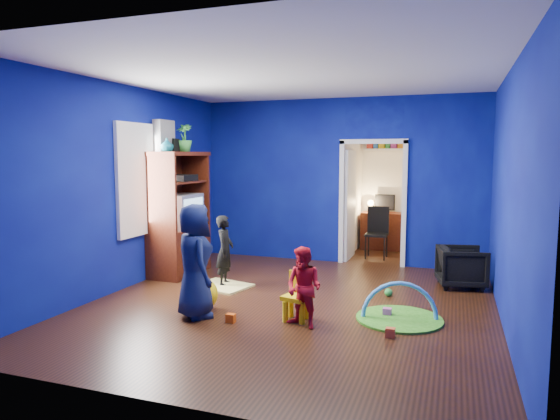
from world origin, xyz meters
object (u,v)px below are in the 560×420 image
(study_desk, at_px, (383,231))
(folding_chair, at_px, (376,234))
(child_black, at_px, (225,251))
(kid_chair, at_px, (296,299))
(child_navy, at_px, (195,261))
(play_mat, at_px, (399,319))
(tv_armoire, at_px, (179,213))
(crt_tv, at_px, (181,211))
(toddler_red, at_px, (304,288))
(hopper_ball, at_px, (202,294))
(vase, at_px, (167,145))
(armchair, at_px, (462,267))

(study_desk, relative_size, folding_chair, 0.96)
(child_black, relative_size, folding_chair, 1.13)
(kid_chair, relative_size, study_desk, 0.57)
(child_navy, height_order, play_mat, child_navy)
(tv_armoire, height_order, crt_tv, tv_armoire)
(play_mat, bearing_deg, child_navy, -163.66)
(toddler_red, bearing_deg, play_mat, 49.93)
(toddler_red, xyz_separation_m, tv_armoire, (-2.62, 1.77, 0.53))
(hopper_ball, relative_size, play_mat, 0.40)
(child_navy, relative_size, kid_chair, 2.69)
(child_navy, distance_m, tv_armoire, 2.27)
(vase, distance_m, play_mat, 4.23)
(toddler_red, height_order, crt_tv, crt_tv)
(child_black, xyz_separation_m, toddler_red, (1.61, -1.34, -0.07))
(crt_tv, relative_size, folding_chair, 0.76)
(vase, bearing_deg, tv_armoire, 90.00)
(tv_armoire, bearing_deg, folding_chair, 38.98)
(tv_armoire, xyz_separation_m, hopper_ball, (1.25, -1.58, -0.78))
(kid_chair, xyz_separation_m, study_desk, (0.34, 4.80, 0.12))
(vase, height_order, tv_armoire, vase)
(folding_chair, bearing_deg, play_mat, -77.15)
(armchair, distance_m, kid_chair, 2.85)
(armchair, bearing_deg, crt_tv, 87.12)
(hopper_ball, xyz_separation_m, folding_chair, (1.56, 3.86, 0.26))
(study_desk, distance_m, folding_chair, 0.96)
(hopper_ball, xyz_separation_m, study_desk, (1.56, 4.82, 0.18))
(child_black, bearing_deg, tv_armoire, 56.19)
(toddler_red, relative_size, folding_chair, 0.98)
(child_black, distance_m, play_mat, 2.74)
(folding_chair, bearing_deg, child_navy, -110.18)
(toddler_red, xyz_separation_m, study_desk, (0.19, 5.00, -0.08))
(child_navy, xyz_separation_m, tv_armoire, (-1.30, 1.83, 0.31))
(armchair, distance_m, hopper_ball, 3.76)
(tv_armoire, bearing_deg, hopper_ball, -51.66)
(tv_armoire, height_order, play_mat, tv_armoire)
(toddler_red, distance_m, vase, 3.41)
(tv_armoire, xyz_separation_m, crt_tv, (0.04, 0.00, 0.04))
(kid_chair, relative_size, folding_chair, 0.54)
(toddler_red, distance_m, crt_tv, 3.18)
(armchair, height_order, folding_chair, folding_chair)
(armchair, xyz_separation_m, play_mat, (-0.69, -1.79, -0.28))
(hopper_ball, distance_m, kid_chair, 1.22)
(folding_chair, bearing_deg, tv_armoire, -141.02)
(armchair, bearing_deg, tv_armoire, 87.04)
(hopper_ball, height_order, play_mat, hopper_ball)
(toddler_red, bearing_deg, vase, 169.01)
(toddler_red, bearing_deg, crt_tv, 163.85)
(kid_chair, height_order, study_desk, study_desk)
(crt_tv, bearing_deg, toddler_red, -34.40)
(tv_armoire, distance_m, kid_chair, 3.01)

